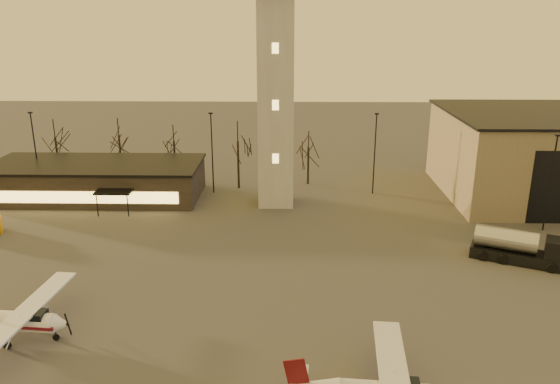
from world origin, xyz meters
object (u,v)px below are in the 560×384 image
object	(u,v)px
terminal	(97,180)
cessna_rear	(23,324)
control_tower	(276,63)
fuel_truck	(518,249)

from	to	relation	value
terminal	cessna_rear	size ratio (longest dim) A/B	2.17
control_tower	terminal	size ratio (longest dim) A/B	1.28
terminal	control_tower	bearing A→B (deg)	-5.15
control_tower	fuel_truck	bearing A→B (deg)	-35.11
control_tower	cessna_rear	bearing A→B (deg)	-119.99
terminal	cessna_rear	distance (m)	31.32
cessna_rear	fuel_truck	distance (m)	41.12
control_tower	fuel_truck	distance (m)	31.17
terminal	fuel_truck	size ratio (longest dim) A/B	3.06
cessna_rear	fuel_truck	size ratio (longest dim) A/B	1.41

